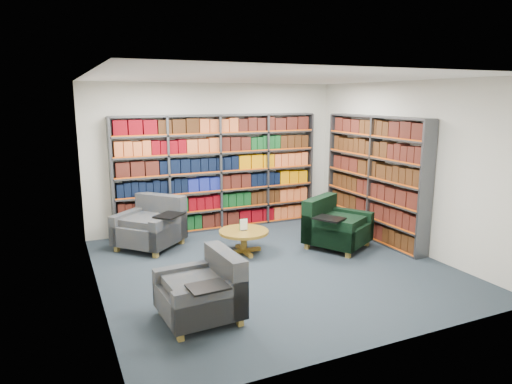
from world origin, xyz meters
name	(u,v)px	position (x,y,z in m)	size (l,w,h in m)	color
room_shell	(273,176)	(0.00, 0.00, 1.40)	(5.02, 5.02, 2.82)	#1C262D
bookshelf_back	(219,173)	(0.00, 2.34, 1.10)	(4.00, 0.28, 2.20)	#47494F
bookshelf_right	(374,178)	(2.34, 0.60, 1.10)	(0.28, 2.50, 2.20)	#47494F
chair_teal_left	(153,227)	(-1.44, 1.74, 0.35)	(1.33, 1.33, 0.86)	#011335
chair_green_right	(333,227)	(1.39, 0.45, 0.34)	(1.26, 1.26, 0.84)	black
chair_teal_front	(206,293)	(-1.43, -1.16, 0.31)	(0.90, 1.04, 0.78)	#011335
coffee_table	(244,235)	(-0.15, 0.76, 0.31)	(0.82, 0.82, 0.57)	olive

